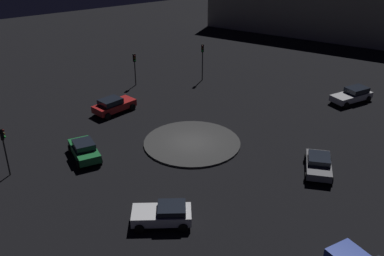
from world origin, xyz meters
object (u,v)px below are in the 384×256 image
traffic_light_east (4,142)px  car_white (164,214)px  car_grey (319,164)px  traffic_light_south (135,63)px  car_red (113,105)px  traffic_light_southwest (202,55)px  car_green (84,150)px  store_building (330,3)px  car_silver (353,95)px

traffic_light_east → car_white: bearing=-45.5°
car_grey → traffic_light_south: traffic_light_south is taller
car_red → traffic_light_southwest: 13.13m
car_white → traffic_light_south: bearing=-81.3°
car_green → store_building: (-47.30, -18.47, 3.90)m
car_white → car_green: bearing=-52.2°
car_red → car_white: size_ratio=1.08×
store_building → car_green: bearing=83.2°
car_green → car_grey: car_green is taller
car_white → car_red: bearing=-72.8°
car_white → traffic_light_east: bearing=-27.4°
car_red → traffic_light_southwest: (-12.54, -3.17, 2.28)m
traffic_light_south → traffic_light_southwest: traffic_light_southwest is taller
car_grey → traffic_light_east: (20.52, -12.06, 2.14)m
car_green → car_red: car_red is taller
car_white → traffic_light_south: (-9.15, -23.76, 1.93)m
car_red → car_silver: bearing=-39.7°
car_grey → car_silver: car_silver is taller
traffic_light_southwest → car_silver: bearing=71.8°
traffic_light_south → car_grey: bearing=16.4°
car_silver → traffic_light_south: traffic_light_south is taller
traffic_light_southwest → traffic_light_south: bearing=-73.6°
car_green → car_grey: bearing=-123.4°
store_building → car_red: bearing=77.0°
car_white → traffic_light_east: size_ratio=1.07×
car_silver → traffic_light_east: bearing=-5.1°
car_green → car_grey: (-14.73, 11.55, -0.06)m
car_grey → traffic_light_south: size_ratio=1.12×
traffic_light_east → car_silver: bearing=5.1°
traffic_light_east → traffic_light_south: (-16.45, -12.42, -0.19)m
car_white → store_building: 54.50m
car_green → traffic_light_southwest: 20.93m
car_silver → store_building: store_building is taller
car_grey → car_white: size_ratio=0.98×
car_silver → traffic_light_east: (33.79, -3.94, 2.07)m
car_red → traffic_light_southwest: bearing=-0.3°
car_grey → traffic_light_east: traffic_light_east is taller
car_grey → car_white: bearing=-49.4°
car_red → traffic_light_east: traffic_light_east is taller
traffic_light_southwest → car_grey: bearing=27.2°
car_grey → store_building: bearing=176.4°
car_red → store_building: bearing=0.6°
car_red → traffic_light_south: bearing=34.0°
car_green → traffic_light_east: traffic_light_east is taller
car_silver → car_grey: bearing=33.0°
car_red → car_silver: (-22.47, 10.57, -0.03)m
car_white → car_silver: size_ratio=0.92×
traffic_light_south → store_building: size_ratio=0.10×
traffic_light_south → store_building: 37.11m
traffic_light_east → store_building: bearing=30.4°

